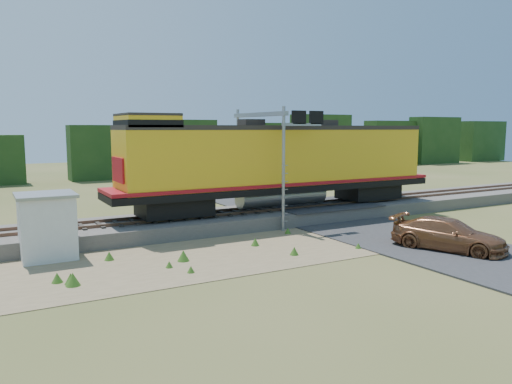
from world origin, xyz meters
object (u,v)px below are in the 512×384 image
locomotive (278,162)px  signal_gantry (270,137)px  shed (47,226)px  car (448,235)px

locomotive → signal_gantry: 1.95m
locomotive → shed: (-13.80, -2.70, -2.25)m
shed → signal_gantry: 13.52m
car → signal_gantry: bearing=90.8°
locomotive → car: size_ratio=4.12×
locomotive → signal_gantry: (-0.98, -0.67, 1.54)m
locomotive → shed: locomotive is taller
signal_gantry → locomotive: bearing=34.1°
car → shed: bearing=133.2°
shed → signal_gantry: (12.82, 2.04, 3.80)m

